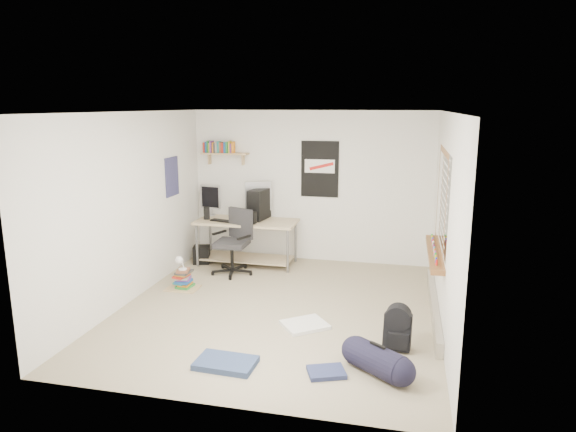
% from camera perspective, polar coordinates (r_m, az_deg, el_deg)
% --- Properties ---
extents(floor, '(4.00, 4.50, 0.01)m').
position_cam_1_polar(floor, '(6.75, -1.07, -10.29)').
color(floor, gray).
rests_on(floor, ground).
extents(ceiling, '(4.00, 4.50, 0.01)m').
position_cam_1_polar(ceiling, '(6.24, -1.16, 11.53)').
color(ceiling, white).
rests_on(ceiling, ground).
extents(back_wall, '(4.00, 0.01, 2.50)m').
position_cam_1_polar(back_wall, '(8.55, 2.55, 3.27)').
color(back_wall, silver).
rests_on(back_wall, ground).
extents(left_wall, '(0.01, 4.50, 2.50)m').
position_cam_1_polar(left_wall, '(7.12, -16.96, 0.93)').
color(left_wall, silver).
rests_on(left_wall, ground).
extents(right_wall, '(0.01, 4.50, 2.50)m').
position_cam_1_polar(right_wall, '(6.21, 17.13, -0.69)').
color(right_wall, silver).
rests_on(right_wall, ground).
extents(desk, '(1.77, 1.15, 0.74)m').
position_cam_1_polar(desk, '(8.47, -4.58, -2.96)').
color(desk, '#C6BD89').
rests_on(desk, floor).
extents(monitor_left, '(0.37, 0.16, 0.40)m').
position_cam_1_polar(monitor_left, '(8.81, -8.59, 1.40)').
color(monitor_left, '#B0B0B5').
rests_on(monitor_left, desk).
extents(monitor_right, '(0.44, 0.28, 0.48)m').
position_cam_1_polar(monitor_right, '(8.54, -3.31, 1.45)').
color(monitor_right, '#9E9DA2').
rests_on(monitor_right, desk).
extents(pc_tower, '(0.29, 0.50, 0.49)m').
position_cam_1_polar(pc_tower, '(8.42, -3.22, 1.32)').
color(pc_tower, black).
rests_on(pc_tower, desk).
extents(keyboard, '(0.38, 0.21, 0.02)m').
position_cam_1_polar(keyboard, '(8.35, -7.42, -0.50)').
color(keyboard, black).
rests_on(keyboard, desk).
extents(speaker_left, '(0.13, 0.13, 0.20)m').
position_cam_1_polar(speaker_left, '(8.53, -9.02, 0.33)').
color(speaker_left, black).
rests_on(speaker_left, desk).
extents(speaker_right, '(0.12, 0.12, 0.19)m').
position_cam_1_polar(speaker_right, '(8.11, -3.95, -0.18)').
color(speaker_right, black).
rests_on(speaker_right, desk).
extents(office_chair, '(0.87, 0.87, 1.01)m').
position_cam_1_polar(office_chair, '(7.99, -6.27, -3.00)').
color(office_chair, '#272629').
rests_on(office_chair, floor).
extents(wall_shelf, '(0.80, 0.22, 0.24)m').
position_cam_1_polar(wall_shelf, '(8.75, -7.01, 6.90)').
color(wall_shelf, tan).
rests_on(wall_shelf, back_wall).
extents(poster_back_wall, '(0.62, 0.03, 0.92)m').
position_cam_1_polar(poster_back_wall, '(8.45, 3.54, 5.21)').
color(poster_back_wall, black).
rests_on(poster_back_wall, back_wall).
extents(poster_left_wall, '(0.02, 0.42, 0.60)m').
position_cam_1_polar(poster_left_wall, '(8.12, -12.77, 4.29)').
color(poster_left_wall, navy).
rests_on(poster_left_wall, left_wall).
extents(window, '(0.10, 1.50, 1.26)m').
position_cam_1_polar(window, '(6.46, 16.58, 1.64)').
color(window, brown).
rests_on(window, right_wall).
extents(baseboard_heater, '(0.08, 2.50, 0.18)m').
position_cam_1_polar(baseboard_heater, '(6.84, 15.92, -9.63)').
color(baseboard_heater, '#B7B2A8').
rests_on(baseboard_heater, floor).
extents(backpack, '(0.31, 0.26, 0.39)m').
position_cam_1_polar(backpack, '(5.77, 12.07, -12.44)').
color(backpack, black).
rests_on(backpack, floor).
extents(duffel_bag, '(0.41, 0.41, 0.57)m').
position_cam_1_polar(duffel_bag, '(5.27, 9.87, -15.57)').
color(duffel_bag, black).
rests_on(duffel_bag, floor).
extents(tshirt, '(0.65, 0.63, 0.04)m').
position_cam_1_polar(tshirt, '(6.24, 1.88, -11.99)').
color(tshirt, silver).
rests_on(tshirt, floor).
extents(jeans_a, '(0.62, 0.41, 0.07)m').
position_cam_1_polar(jeans_a, '(5.42, -6.92, -15.92)').
color(jeans_a, navy).
rests_on(jeans_a, floor).
extents(jeans_b, '(0.43, 0.38, 0.04)m').
position_cam_1_polar(jeans_b, '(5.26, 4.28, -16.90)').
color(jeans_b, navy).
rests_on(jeans_b, floor).
extents(book_stack, '(0.52, 0.47, 0.30)m').
position_cam_1_polar(book_stack, '(7.54, -11.65, -6.83)').
color(book_stack, brown).
rests_on(book_stack, floor).
extents(desk_lamp, '(0.12, 0.20, 0.20)m').
position_cam_1_polar(desk_lamp, '(7.44, -11.65, -5.22)').
color(desk_lamp, silver).
rests_on(desk_lamp, book_stack).
extents(subwoofer, '(0.32, 0.32, 0.29)m').
position_cam_1_polar(subwoofer, '(8.68, -9.57, -4.26)').
color(subwoofer, black).
rests_on(subwoofer, floor).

